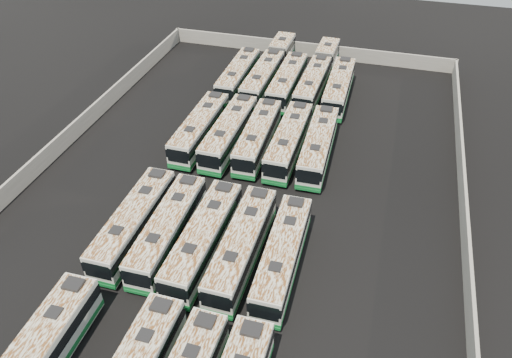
% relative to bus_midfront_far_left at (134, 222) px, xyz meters
% --- Properties ---
extents(ground, '(140.00, 140.00, 0.00)m').
position_rel_bus_midfront_far_left_xyz_m(ground, '(7.31, 8.91, -1.89)').
color(ground, black).
rests_on(ground, ground).
extents(perimeter_wall, '(45.20, 73.20, 2.20)m').
position_rel_bus_midfront_far_left_xyz_m(perimeter_wall, '(7.31, 8.91, -0.79)').
color(perimeter_wall, slate).
rests_on(perimeter_wall, ground).
extents(bus_midfront_far_left, '(2.86, 13.15, 3.70)m').
position_rel_bus_midfront_far_left_xyz_m(bus_midfront_far_left, '(0.00, 0.00, 0.00)').
color(bus_midfront_far_left, silver).
rests_on(bus_midfront_far_left, ground).
extents(bus_midfront_left, '(2.98, 13.00, 3.65)m').
position_rel_bus_midfront_far_left_xyz_m(bus_midfront_left, '(3.39, -0.00, -0.03)').
color(bus_midfront_left, silver).
rests_on(bus_midfront_left, ground).
extents(bus_midfront_center, '(3.03, 13.32, 3.74)m').
position_rel_bus_midfront_far_left_xyz_m(bus_midfront_center, '(6.94, -0.29, 0.02)').
color(bus_midfront_center, silver).
rests_on(bus_midfront_center, ground).
extents(bus_midfront_right, '(2.88, 13.24, 3.73)m').
position_rel_bus_midfront_far_left_xyz_m(bus_midfront_right, '(10.47, -0.20, 0.01)').
color(bus_midfront_right, silver).
rests_on(bus_midfront_right, ground).
extents(bus_midfront_far_right, '(2.94, 12.92, 3.63)m').
position_rel_bus_midfront_far_left_xyz_m(bus_midfront_far_right, '(14.16, -0.26, -0.04)').
color(bus_midfront_far_right, silver).
rests_on(bus_midfront_far_right, ground).
extents(bus_midback_far_left, '(2.87, 13.10, 3.69)m').
position_rel_bus_midfront_far_left_xyz_m(bus_midback_far_left, '(-0.10, 17.05, -0.01)').
color(bus_midback_far_left, silver).
rests_on(bus_midback_far_left, ground).
extents(bus_midback_left, '(3.02, 13.38, 3.76)m').
position_rel_bus_midfront_far_left_xyz_m(bus_midback_left, '(3.51, 17.09, 0.03)').
color(bus_midback_left, silver).
rests_on(bus_midback_left, ground).
extents(bus_midback_center, '(3.06, 12.97, 3.64)m').
position_rel_bus_midfront_far_left_xyz_m(bus_midback_center, '(6.95, 17.29, -0.03)').
color(bus_midback_center, silver).
rests_on(bus_midback_center, ground).
extents(bus_midback_right, '(2.83, 13.18, 3.72)m').
position_rel_bus_midfront_far_left_xyz_m(bus_midback_right, '(10.62, 17.33, 0.01)').
color(bus_midback_right, silver).
rests_on(bus_midback_right, ground).
extents(bus_midback_far_right, '(3.10, 13.18, 3.70)m').
position_rel_bus_midfront_far_left_xyz_m(bus_midback_far_right, '(14.04, 17.33, -0.00)').
color(bus_midback_far_right, silver).
rests_on(bus_midback_far_right, ground).
extents(bus_back_far_left, '(2.81, 12.94, 3.64)m').
position_rel_bus_midfront_far_left_xyz_m(bus_back_far_left, '(-0.04, 31.74, -0.03)').
color(bus_back_far_left, silver).
rests_on(bus_back_far_left, ground).
extents(bus_back_left, '(3.05, 20.58, 3.73)m').
position_rel_bus_midfront_far_left_xyz_m(bus_back_left, '(3.60, 35.22, 0.01)').
color(bus_back_left, silver).
rests_on(bus_back_left, ground).
extents(bus_back_center, '(2.88, 13.35, 3.76)m').
position_rel_bus_midfront_far_left_xyz_m(bus_back_center, '(7.08, 31.66, 0.03)').
color(bus_back_center, silver).
rests_on(bus_back_center, ground).
extents(bus_back_right, '(3.14, 20.09, 3.64)m').
position_rel_bus_midfront_far_left_xyz_m(bus_back_right, '(10.61, 35.43, -0.04)').
color(bus_back_right, silver).
rests_on(bus_back_right, ground).
extents(bus_back_far_right, '(2.98, 13.29, 3.74)m').
position_rel_bus_midfront_far_left_xyz_m(bus_back_far_right, '(14.13, 31.96, 0.02)').
color(bus_back_far_right, silver).
rests_on(bus_back_far_right, ground).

